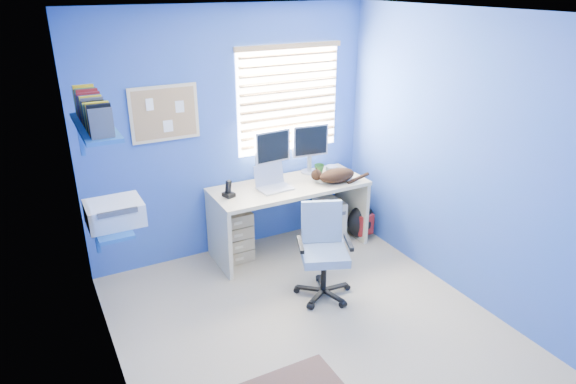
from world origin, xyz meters
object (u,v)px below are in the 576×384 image
cat (337,175)px  laptop (275,179)px  office_chair (323,263)px  desk (289,217)px  tower_pc (329,217)px

cat → laptop: bearing=-166.9°
laptop → office_chair: bearing=-90.5°
office_chair → laptop: bearing=93.7°
desk → tower_pc: (0.54, 0.07, -0.14)m
cat → tower_pc: 0.63m
laptop → tower_pc: bearing=3.4°
laptop → cat: size_ratio=0.81×
cat → office_chair: bearing=-105.1°
desk → office_chair: (-0.12, -0.89, -0.05)m
laptop → cat: 0.67m
desk → office_chair: bearing=-97.9°
laptop → cat: bearing=-15.3°
laptop → desk: bearing=5.5°
desk → tower_pc: bearing=6.9°
laptop → tower_pc: 0.96m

